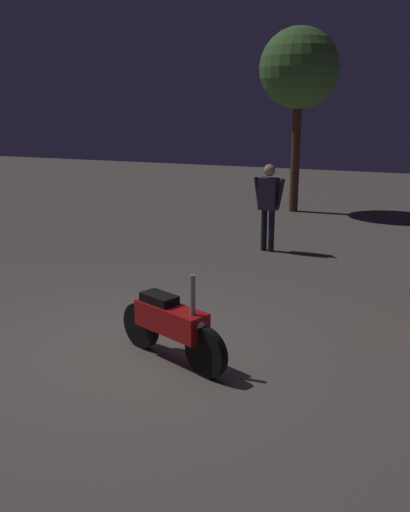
# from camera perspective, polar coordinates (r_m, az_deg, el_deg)

# --- Properties ---
(ground_plane) EXTENTS (40.00, 40.00, 0.00)m
(ground_plane) POSITION_cam_1_polar(r_m,az_deg,el_deg) (6.91, -6.82, -9.30)
(ground_plane) COLOR #605951
(motorcycle_red_foreground) EXTENTS (1.58, 0.72, 1.11)m
(motorcycle_red_foreground) POSITION_cam_1_polar(r_m,az_deg,el_deg) (6.39, -3.48, -7.05)
(motorcycle_red_foreground) COLOR black
(motorcycle_red_foreground) RESTS_ON ground_plane
(person_rider_beside) EXTENTS (0.67, 0.29, 1.74)m
(person_rider_beside) POSITION_cam_1_polar(r_m,az_deg,el_deg) (11.13, 6.51, 5.74)
(person_rider_beside) COLOR black
(person_rider_beside) RESTS_ON ground_plane
(tree_left_bg) EXTENTS (2.08, 2.08, 4.81)m
(tree_left_bg) POSITION_cam_1_polar(r_m,az_deg,el_deg) (15.48, 9.58, 18.26)
(tree_left_bg) COLOR #4C331E
(tree_left_bg) RESTS_ON ground_plane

